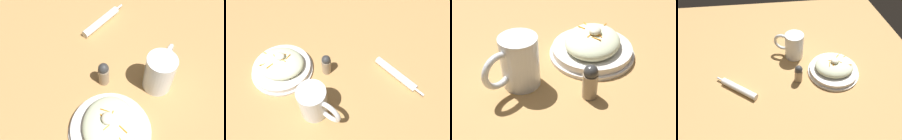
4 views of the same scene
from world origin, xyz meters
The scene contains 4 objects.
ground_plane centered at (0.00, 0.00, 0.00)m, with size 1.43×1.43×0.00m, color #B2844C.
salad_plate centered at (0.25, -0.02, 0.03)m, with size 0.24×0.24×0.09m.
beer_mug centered at (0.08, 0.13, 0.06)m, with size 0.15×0.10×0.13m.
salt_shaker centered at (0.08, -0.05, 0.05)m, with size 0.04×0.04×0.09m.
Camera 3 is at (-0.43, -0.13, 0.47)m, focal length 47.00 mm.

